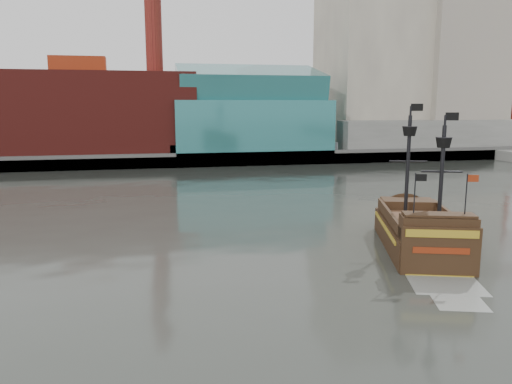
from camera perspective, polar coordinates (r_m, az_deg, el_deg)
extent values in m
plane|color=#272B25|center=(31.46, 6.94, -11.06)|extent=(400.00, 400.00, 0.00)
cube|color=slate|center=(120.52, -7.52, 5.03)|extent=(220.00, 60.00, 2.00)
cube|color=#4C4C49|center=(91.26, -5.97, 3.68)|extent=(220.00, 1.00, 2.60)
cube|color=maroon|center=(100.44, -19.39, 8.44)|extent=(42.00, 18.00, 15.00)
cube|color=#2C7375|center=(99.76, -0.75, 7.55)|extent=(30.00, 16.00, 10.00)
cube|color=#B9B099|center=(119.44, 13.07, 16.36)|extent=(20.00, 22.00, 46.00)
cube|color=gray|center=(124.27, 21.57, 13.82)|extent=(18.00, 18.00, 38.00)
cube|color=#B9B099|center=(139.30, 13.92, 16.62)|extent=(24.00, 20.00, 52.00)
cube|color=slate|center=(110.26, 19.56, 6.17)|extent=(40.00, 6.00, 6.00)
cylinder|color=maroon|center=(103.07, -11.69, 19.15)|extent=(3.20, 3.20, 22.00)
cube|color=#2C7375|center=(99.74, -0.76, 12.15)|extent=(28.00, 14.94, 8.78)
cube|color=slate|center=(140.72, 26.58, 5.79)|extent=(4.00, 4.00, 3.00)
cylinder|color=maroon|center=(140.66, 27.05, 11.68)|extent=(1.40, 1.40, 32.00)
cube|color=maroon|center=(140.34, 26.56, 17.90)|extent=(5.00, 2.50, 2.50)
cube|color=slate|center=(154.76, 27.18, 6.03)|extent=(4.00, 4.00, 3.00)
cube|color=maroon|center=(153.49, 27.00, 14.83)|extent=(5.00, 2.50, 2.50)
cube|color=black|center=(41.58, 18.09, -5.33)|extent=(8.81, 13.48, 2.70)
cube|color=#54321F|center=(41.22, 18.20, -3.31)|extent=(7.93, 12.13, 0.31)
cube|color=black|center=(45.92, 16.92, -1.44)|extent=(4.98, 3.74, 1.04)
cube|color=black|center=(35.93, 20.08, -4.06)|extent=(5.21, 3.11, 1.87)
cube|color=black|center=(35.46, 20.29, -7.05)|extent=(4.93, 1.83, 4.16)
cube|color=#A98A20|center=(34.89, 20.51, -4.50)|extent=(4.48, 1.53, 0.52)
cube|color=maroon|center=(35.18, 20.40, -6.30)|extent=(3.49, 1.21, 0.42)
cylinder|color=black|center=(41.84, 16.95, 2.81)|extent=(0.37, 0.37, 8.11)
cylinder|color=black|center=(38.95, 20.43, 1.65)|extent=(0.37, 0.37, 7.49)
cone|color=black|center=(41.60, 17.15, 6.65)|extent=(1.44, 1.44, 0.73)
cone|color=black|center=(38.70, 20.66, 5.31)|extent=(1.44, 1.44, 0.73)
cube|color=black|center=(41.64, 17.92, 9.20)|extent=(0.90, 0.32, 0.57)
cube|color=black|center=(38.73, 21.50, 8.04)|extent=(0.90, 0.32, 0.57)
cube|color=gray|center=(34.24, 20.89, -9.88)|extent=(5.36, 4.93, 0.02)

